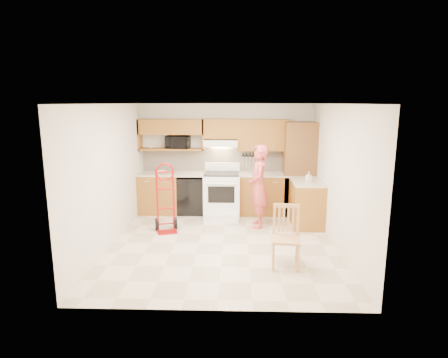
{
  "coord_description": "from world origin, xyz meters",
  "views": [
    {
      "loc": [
        0.22,
        -6.47,
        2.52
      ],
      "look_at": [
        0.0,
        0.5,
        1.1
      ],
      "focal_mm": 30.18,
      "sensor_mm": 36.0,
      "label": 1
    }
  ],
  "objects_px": {
    "microwave": "(178,142)",
    "range": "(222,191)",
    "hand_truck": "(166,201)",
    "dining_chair": "(286,237)",
    "person": "(258,186)"
  },
  "relations": [
    {
      "from": "person",
      "to": "hand_truck",
      "type": "xyz_separation_m",
      "value": [
        -1.83,
        -0.37,
        -0.23
      ]
    },
    {
      "from": "range",
      "to": "hand_truck",
      "type": "relative_size",
      "value": 0.94
    },
    {
      "from": "range",
      "to": "person",
      "type": "bearing_deg",
      "value": -40.68
    },
    {
      "from": "dining_chair",
      "to": "range",
      "type": "bearing_deg",
      "value": 118.41
    },
    {
      "from": "dining_chair",
      "to": "microwave",
      "type": "bearing_deg",
      "value": 130.62
    },
    {
      "from": "range",
      "to": "hand_truck",
      "type": "bearing_deg",
      "value": -135.81
    },
    {
      "from": "range",
      "to": "dining_chair",
      "type": "height_order",
      "value": "range"
    },
    {
      "from": "dining_chair",
      "to": "person",
      "type": "bearing_deg",
      "value": 104.96
    },
    {
      "from": "microwave",
      "to": "range",
      "type": "distance_m",
      "value": 1.52
    },
    {
      "from": "person",
      "to": "range",
      "type": "bearing_deg",
      "value": -130.93
    },
    {
      "from": "person",
      "to": "dining_chair",
      "type": "bearing_deg",
      "value": 9.05
    },
    {
      "from": "person",
      "to": "hand_truck",
      "type": "height_order",
      "value": "person"
    },
    {
      "from": "microwave",
      "to": "hand_truck",
      "type": "distance_m",
      "value": 1.77
    },
    {
      "from": "microwave",
      "to": "range",
      "type": "relative_size",
      "value": 0.45
    },
    {
      "from": "microwave",
      "to": "range",
      "type": "xyz_separation_m",
      "value": [
        1.02,
        -0.41,
        -1.05
      ]
    }
  ]
}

